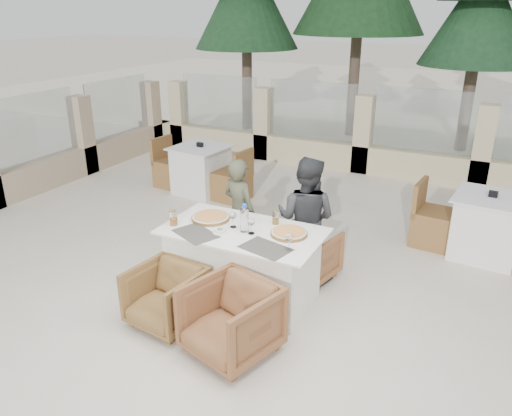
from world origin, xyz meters
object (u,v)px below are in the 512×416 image
at_px(armchair_far_right, 307,255).
at_px(beer_glass_left, 173,218).
at_px(diner_right, 306,219).
at_px(bg_table_a, 201,170).
at_px(dining_table, 243,264).
at_px(water_bottle, 244,218).
at_px(wine_glass_centre, 233,219).
at_px(bg_table_b, 487,227).
at_px(wine_glass_near, 251,225).
at_px(armchair_near_left, 166,297).
at_px(armchair_near_right, 231,320).
at_px(olive_dish, 220,231).
at_px(pizza_left, 211,217).
at_px(beer_glass_right, 275,218).
at_px(wine_glass_corner, 289,241).
at_px(diner_left, 240,212).
at_px(armchair_far_left, 232,241).
at_px(pizza_right, 289,233).

bearing_deg(armchair_far_right, beer_glass_left, 51.30).
xyz_separation_m(diner_right, bg_table_a, (-2.51, 1.83, -0.31)).
relative_size(dining_table, bg_table_a, 0.98).
distance_m(water_bottle, beer_glass_left, 0.75).
relative_size(wine_glass_centre, bg_table_b, 0.11).
bearing_deg(wine_glass_near, armchair_far_right, 65.66).
relative_size(armchair_near_left, bg_table_a, 0.39).
relative_size(armchair_near_right, bg_table_b, 0.44).
bearing_deg(olive_dish, beer_glass_left, -175.03).
bearing_deg(bg_table_b, dining_table, -130.14).
bearing_deg(dining_table, pizza_left, 167.93).
relative_size(dining_table, beer_glass_right, 11.79).
bearing_deg(wine_glass_near, bg_table_a, 130.88).
height_order(wine_glass_corner, armchair_far_right, wine_glass_corner).
xyz_separation_m(diner_left, bg_table_a, (-1.69, 1.82, -0.25)).
bearing_deg(beer_glass_left, wine_glass_near, 11.32).
xyz_separation_m(wine_glass_near, wine_glass_corner, (0.47, -0.16, 0.00)).
xyz_separation_m(beer_glass_left, armchair_near_left, (0.25, -0.54, -0.56)).
distance_m(wine_glass_near, beer_glass_right, 0.34).
bearing_deg(olive_dish, wine_glass_near, 22.16).
distance_m(armchair_far_right, armchair_near_right, 1.53).
height_order(armchair_far_left, diner_right, diner_right).
relative_size(pizza_right, armchair_near_left, 0.56).
height_order(pizza_right, wine_glass_centre, wine_glass_centre).
bearing_deg(wine_glass_corner, beer_glass_left, 179.86).
bearing_deg(armchair_near_left, bg_table_a, 124.93).
bearing_deg(pizza_right, armchair_far_right, 91.72).
relative_size(beer_glass_right, olive_dish, 1.23).
relative_size(olive_dish, armchair_far_left, 0.18).
relative_size(dining_table, armchair_near_right, 2.23).
xyz_separation_m(olive_dish, armchair_near_right, (0.49, -0.69, -0.46)).
relative_size(armchair_far_left, armchair_far_right, 1.00).
xyz_separation_m(wine_glass_corner, armchair_far_right, (-0.14, 0.88, -0.58)).
xyz_separation_m(wine_glass_corner, armchair_near_left, (-1.02, -0.54, -0.57)).
relative_size(pizza_left, water_bottle, 1.38).
height_order(wine_glass_near, bg_table_a, wine_glass_near).
bearing_deg(armchair_near_left, water_bottle, 64.80).
xyz_separation_m(olive_dish, armchair_far_left, (-0.30, 0.76, -0.51)).
bearing_deg(pizza_right, water_bottle, -164.69).
xyz_separation_m(pizza_left, armchair_far_right, (0.87, 0.59, -0.52)).
bearing_deg(armchair_far_right, olive_dish, 67.24).
xyz_separation_m(wine_glass_corner, beer_glass_right, (-0.36, 0.49, -0.02)).
bearing_deg(diner_right, armchair_far_left, 6.21).
distance_m(armchair_near_right, diner_right, 1.59).
xyz_separation_m(dining_table, water_bottle, (0.03, -0.02, 0.53)).
height_order(beer_glass_right, armchair_near_right, beer_glass_right).
distance_m(olive_dish, armchair_far_right, 1.15).
relative_size(armchair_near_left, armchair_near_right, 0.89).
bearing_deg(bg_table_b, pizza_left, -136.44).
xyz_separation_m(pizza_right, water_bottle, (-0.43, -0.12, 0.12)).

